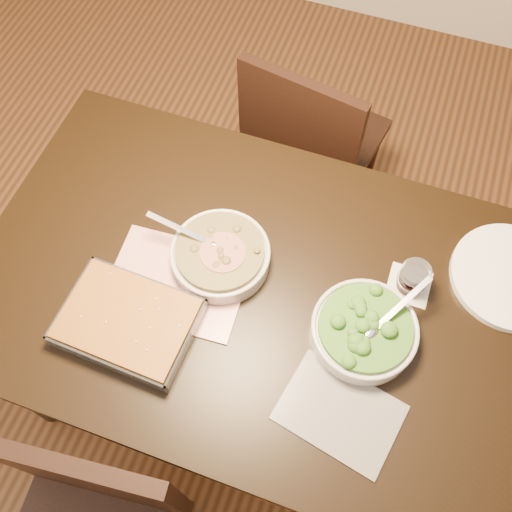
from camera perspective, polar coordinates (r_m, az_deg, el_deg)
ground at (r=2.12m, az=-0.30°, el=-11.61°), size 4.00×4.00×0.00m
table at (r=1.50m, az=-0.41°, el=-4.58°), size 1.40×0.90×0.75m
magazine_a at (r=1.43m, az=-7.90°, el=-2.58°), size 0.35×0.27×0.01m
magazine_b at (r=1.33m, az=8.38°, el=-15.21°), size 0.29×0.23×0.00m
coaster at (r=1.47m, az=15.03°, el=-2.84°), size 0.10×0.10×0.00m
stew_bowl at (r=1.42m, az=-3.58°, el=0.08°), size 0.28×0.25×0.09m
broccoli_bowl at (r=1.36m, az=10.75°, el=-7.32°), size 0.25×0.27×0.10m
baking_dish at (r=1.38m, az=-12.66°, el=-6.45°), size 0.32×0.24×0.06m
wine_tumbler at (r=1.43m, az=15.43°, el=-2.10°), size 0.07×0.07×0.08m
dinner_plate at (r=1.55m, az=24.10°, el=-1.89°), size 0.30×0.30×0.02m
chair_far at (r=2.01m, az=5.32°, el=11.21°), size 0.47×0.47×0.87m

